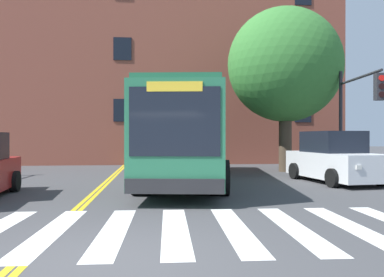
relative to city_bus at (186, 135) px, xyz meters
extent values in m
plane|color=#424244|center=(-1.88, -9.30, -1.81)|extent=(120.00, 120.00, 0.00)
cube|color=white|center=(-3.11, -7.52, -1.80)|extent=(0.61, 3.74, 0.01)
cube|color=white|center=(-1.98, -7.56, -1.80)|extent=(0.61, 3.74, 0.01)
cube|color=white|center=(-0.85, -7.59, -1.80)|extent=(0.61, 3.74, 0.01)
cube|color=white|center=(0.29, -7.63, -1.80)|extent=(0.61, 3.74, 0.01)
cube|color=white|center=(1.42, -7.67, -1.80)|extent=(0.61, 3.74, 0.01)
cube|color=white|center=(2.55, -7.71, -1.80)|extent=(0.61, 3.74, 0.01)
cube|color=gold|center=(-3.15, 6.42, -1.80)|extent=(0.12, 36.00, 0.01)
cube|color=gold|center=(-2.99, 6.42, -1.80)|extent=(0.12, 36.00, 0.01)
cube|color=#28704C|center=(0.00, 0.03, -0.03)|extent=(3.94, 11.65, 2.80)
cube|color=black|center=(1.22, -0.14, 0.25)|extent=(1.43, 10.42, 1.01)
cube|color=black|center=(-1.22, 0.19, 0.25)|extent=(1.43, 10.42, 1.01)
cube|color=black|center=(-0.76, -5.65, 0.30)|extent=(2.18, 0.32, 1.68)
cube|color=yellow|center=(-0.76, -5.65, 1.14)|extent=(1.33, 0.21, 0.24)
cube|color=#232326|center=(-0.76, -5.68, -1.25)|extent=(2.38, 0.42, 0.36)
cube|color=#246444|center=(0.00, 0.03, 1.44)|extent=(3.74, 11.18, 0.16)
cylinder|color=black|center=(0.69, -3.64, -1.28)|extent=(0.70, 1.12, 1.06)
cylinder|color=black|center=(-1.62, -3.33, -1.28)|extent=(0.70, 1.12, 1.06)
cylinder|color=black|center=(1.50, 2.42, -1.28)|extent=(0.70, 1.12, 1.06)
cylinder|color=black|center=(-0.81, 2.73, -1.28)|extent=(0.70, 1.12, 1.06)
cylinder|color=black|center=(-5.65, -2.27, -1.48)|extent=(0.28, 0.68, 0.66)
cube|color=white|center=(5.62, -0.88, -1.15)|extent=(2.34, 4.57, 0.96)
cube|color=black|center=(5.61, -0.75, -0.26)|extent=(1.90, 2.28, 0.82)
cube|color=white|center=(5.32, -3.14, -1.05)|extent=(0.20, 0.06, 0.14)
cylinder|color=black|center=(6.72, -2.12, -1.48)|extent=(0.29, 0.68, 0.66)
cylinder|color=black|center=(4.83, -2.34, -1.48)|extent=(0.29, 0.68, 0.66)
cylinder|color=black|center=(6.41, 0.58, -1.48)|extent=(0.29, 0.68, 0.66)
cylinder|color=black|center=(4.53, 0.36, -1.48)|extent=(0.29, 0.68, 0.66)
cube|color=slate|center=(0.20, 10.55, -1.16)|extent=(1.95, 4.61, 0.93)
cube|color=black|center=(0.20, 10.68, -0.33)|extent=(1.71, 2.23, 0.72)
cube|color=white|center=(0.81, 8.25, -1.06)|extent=(0.20, 0.04, 0.14)
cube|color=white|center=(-0.30, 8.23, -1.06)|extent=(0.20, 0.04, 0.14)
cylinder|color=black|center=(1.18, 9.15, -1.48)|extent=(0.23, 0.66, 0.66)
cylinder|color=black|center=(-0.71, 9.11, -1.48)|extent=(0.23, 0.66, 0.66)
cylinder|color=black|center=(1.12, 11.98, -1.48)|extent=(0.23, 0.66, 0.66)
cylinder|color=black|center=(-0.77, 11.94, -1.48)|extent=(0.23, 0.66, 0.66)
cylinder|color=#28282D|center=(7.36, 1.99, 0.58)|extent=(0.16, 0.16, 4.78)
cylinder|color=#28282D|center=(7.20, 0.17, 2.39)|extent=(0.42, 3.66, 0.11)
cube|color=#28282D|center=(7.06, -1.51, 1.79)|extent=(0.36, 0.31, 1.00)
cylinder|color=red|center=(7.04, -1.66, 2.09)|extent=(0.22, 0.05, 0.22)
cylinder|color=black|center=(7.04, -1.66, 1.79)|extent=(0.22, 0.05, 0.22)
cylinder|color=black|center=(7.04, -1.66, 1.49)|extent=(0.22, 0.05, 0.22)
cylinder|color=#4C3D2D|center=(5.30, 3.66, -0.34)|extent=(0.64, 0.64, 2.93)
ellipsoid|color=#387A33|center=(5.30, 3.66, 3.56)|extent=(6.49, 5.76, 5.73)
cube|color=brown|center=(-3.23, 12.37, 4.96)|extent=(28.82, 7.20, 13.53)
cube|color=black|center=(-3.23, 8.74, 1.58)|extent=(1.10, 0.06, 1.40)
cube|color=black|center=(8.30, 8.74, 1.58)|extent=(1.10, 0.06, 1.40)
cube|color=black|center=(-3.23, 8.74, 5.37)|extent=(1.10, 0.06, 1.40)
cube|color=black|center=(8.30, 8.74, 5.37)|extent=(1.10, 0.06, 1.40)
camera|label=1|loc=(-1.22, -14.60, -0.07)|focal=35.00mm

